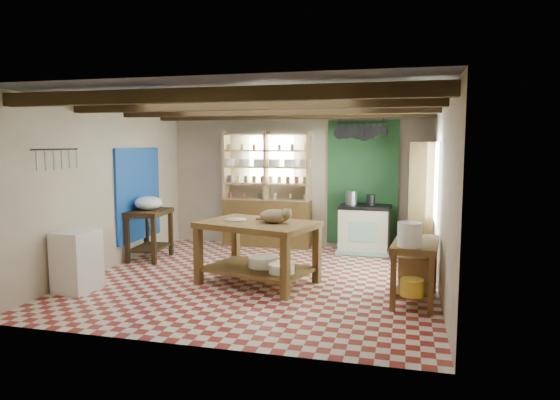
% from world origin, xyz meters
% --- Properties ---
extents(floor, '(5.00, 5.00, 0.02)m').
position_xyz_m(floor, '(0.00, 0.00, -0.01)').
color(floor, maroon).
rests_on(floor, ground).
extents(ceiling, '(5.00, 5.00, 0.02)m').
position_xyz_m(ceiling, '(0.00, 0.00, 2.60)').
color(ceiling, '#404145').
rests_on(ceiling, wall_back).
extents(wall_back, '(5.00, 0.04, 2.60)m').
position_xyz_m(wall_back, '(0.00, 2.50, 1.30)').
color(wall_back, beige).
rests_on(wall_back, floor).
extents(wall_front, '(5.00, 0.04, 2.60)m').
position_xyz_m(wall_front, '(0.00, -2.50, 1.30)').
color(wall_front, beige).
rests_on(wall_front, floor).
extents(wall_left, '(0.04, 5.00, 2.60)m').
position_xyz_m(wall_left, '(-2.50, 0.00, 1.30)').
color(wall_left, beige).
rests_on(wall_left, floor).
extents(wall_right, '(0.04, 5.00, 2.60)m').
position_xyz_m(wall_right, '(2.50, 0.00, 1.30)').
color(wall_right, beige).
rests_on(wall_right, floor).
extents(ceiling_beams, '(5.00, 3.80, 0.15)m').
position_xyz_m(ceiling_beams, '(0.00, 0.00, 2.48)').
color(ceiling_beams, '#382813').
rests_on(ceiling_beams, ceiling).
extents(blue_wall_patch, '(0.04, 1.40, 1.60)m').
position_xyz_m(blue_wall_patch, '(-2.47, 0.90, 1.10)').
color(blue_wall_patch, '#164BAC').
rests_on(blue_wall_patch, wall_left).
extents(green_wall_patch, '(1.30, 0.04, 2.30)m').
position_xyz_m(green_wall_patch, '(1.25, 2.47, 1.25)').
color(green_wall_patch, '#205128').
rests_on(green_wall_patch, wall_back).
extents(window_back, '(0.90, 0.02, 0.80)m').
position_xyz_m(window_back, '(-0.50, 2.48, 1.70)').
color(window_back, beige).
rests_on(window_back, wall_back).
extents(window_right, '(0.02, 1.30, 1.20)m').
position_xyz_m(window_right, '(2.48, 1.00, 1.40)').
color(window_right, beige).
rests_on(window_right, wall_right).
extents(utensil_rail, '(0.06, 0.90, 0.28)m').
position_xyz_m(utensil_rail, '(-2.44, -1.20, 1.78)').
color(utensil_rail, black).
rests_on(utensil_rail, wall_left).
extents(pot_rack, '(0.86, 0.12, 0.36)m').
position_xyz_m(pot_rack, '(1.25, 2.05, 2.18)').
color(pot_rack, black).
rests_on(pot_rack, ceiling).
extents(shelving_unit, '(1.70, 0.34, 2.20)m').
position_xyz_m(shelving_unit, '(-0.55, 2.31, 1.10)').
color(shelving_unit, tan).
rests_on(shelving_unit, floor).
extents(tall_rack, '(0.40, 0.86, 2.00)m').
position_xyz_m(tall_rack, '(2.28, 1.80, 1.00)').
color(tall_rack, '#382813').
rests_on(tall_rack, floor).
extents(work_table, '(1.78, 1.43, 0.88)m').
position_xyz_m(work_table, '(0.03, -0.22, 0.44)').
color(work_table, brown).
rests_on(work_table, floor).
extents(stove, '(0.92, 0.64, 0.87)m').
position_xyz_m(stove, '(1.33, 2.15, 0.44)').
color(stove, beige).
rests_on(stove, floor).
extents(prep_table, '(0.64, 0.88, 0.85)m').
position_xyz_m(prep_table, '(-2.20, 0.76, 0.42)').
color(prep_table, '#382813').
rests_on(prep_table, floor).
extents(white_cabinet, '(0.49, 0.57, 0.81)m').
position_xyz_m(white_cabinet, '(-2.22, -1.16, 0.41)').
color(white_cabinet, white).
rests_on(white_cabinet, floor).
extents(right_counter, '(0.62, 1.11, 0.76)m').
position_xyz_m(right_counter, '(2.18, -0.51, 0.38)').
color(right_counter, brown).
rests_on(right_counter, floor).
extents(cat, '(0.46, 0.37, 0.19)m').
position_xyz_m(cat, '(0.29, -0.25, 0.98)').
color(cat, '#927855').
rests_on(cat, work_table).
extents(steel_tray, '(0.41, 0.41, 0.02)m').
position_xyz_m(steel_tray, '(-0.32, -0.17, 0.89)').
color(steel_tray, '#96959C').
rests_on(steel_tray, work_table).
extents(basin_large, '(0.51, 0.51, 0.14)m').
position_xyz_m(basin_large, '(0.10, -0.19, 0.31)').
color(basin_large, white).
rests_on(basin_large, work_table).
extents(basin_small, '(0.44, 0.44, 0.12)m').
position_xyz_m(basin_small, '(0.44, -0.45, 0.30)').
color(basin_small, white).
rests_on(basin_small, work_table).
extents(kettle_left, '(0.23, 0.23, 0.25)m').
position_xyz_m(kettle_left, '(1.08, 2.16, 1.00)').
color(kettle_left, '#96959C').
rests_on(kettle_left, stove).
extents(kettle_right, '(0.17, 0.17, 0.20)m').
position_xyz_m(kettle_right, '(1.43, 2.14, 0.97)').
color(kettle_right, black).
rests_on(kettle_right, stove).
extents(enamel_bowl, '(0.51, 0.51, 0.24)m').
position_xyz_m(enamel_bowl, '(-2.20, 0.76, 0.97)').
color(enamel_bowl, white).
rests_on(enamel_bowl, prep_table).
extents(white_bucket, '(0.31, 0.31, 0.29)m').
position_xyz_m(white_bucket, '(2.10, -0.85, 0.91)').
color(white_bucket, white).
rests_on(white_bucket, right_counter).
extents(wicker_basket, '(0.47, 0.39, 0.31)m').
position_xyz_m(wicker_basket, '(2.21, -0.21, 0.36)').
color(wicker_basket, olive).
rests_on(wicker_basket, right_counter).
extents(yellow_tub, '(0.29, 0.29, 0.20)m').
position_xyz_m(yellow_tub, '(2.14, -0.95, 0.30)').
color(yellow_tub, gold).
rests_on(yellow_tub, right_counter).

